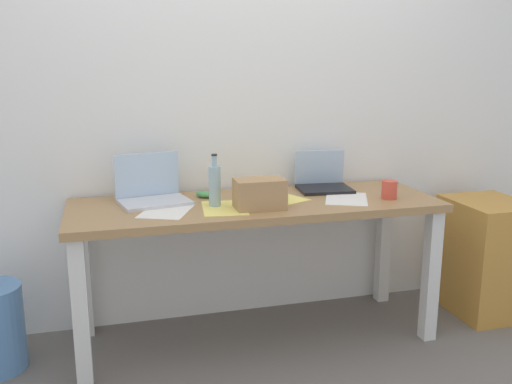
% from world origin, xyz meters
% --- Properties ---
extents(ground_plane, '(8.00, 8.00, 0.00)m').
position_xyz_m(ground_plane, '(0.00, 0.00, 0.00)').
color(ground_plane, slate).
extents(back_wall, '(5.20, 0.08, 2.60)m').
position_xyz_m(back_wall, '(0.00, 0.38, 1.30)').
color(back_wall, white).
rests_on(back_wall, ground).
extents(desk, '(1.87, 0.64, 0.75)m').
position_xyz_m(desk, '(0.00, 0.00, 0.64)').
color(desk, '#A37A4C').
rests_on(desk, ground).
extents(laptop_left, '(0.38, 0.31, 0.24)m').
position_xyz_m(laptop_left, '(-0.51, 0.12, 0.80)').
color(laptop_left, silver).
rests_on(laptop_left, desk).
extents(laptop_right, '(0.31, 0.27, 0.21)m').
position_xyz_m(laptop_right, '(0.44, 0.18, 0.79)').
color(laptop_right, black).
rests_on(laptop_right, desk).
extents(beer_bottle, '(0.06, 0.06, 0.26)m').
position_xyz_m(beer_bottle, '(-0.22, -0.04, 0.85)').
color(beer_bottle, '#99B7C1').
rests_on(beer_bottle, desk).
extents(computer_mouse, '(0.11, 0.12, 0.03)m').
position_xyz_m(computer_mouse, '(-0.24, 0.16, 0.76)').
color(computer_mouse, '#4C9E56').
rests_on(computer_mouse, desk).
extents(cardboard_box, '(0.24, 0.15, 0.15)m').
position_xyz_m(cardboard_box, '(-0.02, -0.14, 0.82)').
color(cardboard_box, tan).
rests_on(cardboard_box, desk).
extents(coffee_mug, '(0.08, 0.08, 0.09)m').
position_xyz_m(coffee_mug, '(0.69, -0.12, 0.80)').
color(coffee_mug, '#D84C38').
rests_on(coffee_mug, desk).
extents(paper_sheet_front_left, '(0.31, 0.36, 0.00)m').
position_xyz_m(paper_sheet_front_left, '(-0.46, -0.07, 0.75)').
color(paper_sheet_front_left, white).
rests_on(paper_sheet_front_left, desk).
extents(paper_sheet_near_back, '(0.31, 0.36, 0.00)m').
position_xyz_m(paper_sheet_near_back, '(0.13, 0.04, 0.75)').
color(paper_sheet_near_back, '#F4E06B').
rests_on(paper_sheet_near_back, desk).
extents(paper_yellow_folder, '(0.24, 0.32, 0.00)m').
position_xyz_m(paper_yellow_folder, '(-0.18, -0.09, 0.75)').
color(paper_yellow_folder, '#F4E06B').
rests_on(paper_yellow_folder, desk).
extents(paper_sheet_front_right, '(0.31, 0.36, 0.00)m').
position_xyz_m(paper_sheet_front_right, '(0.47, -0.07, 0.75)').
color(paper_sheet_front_right, white).
rests_on(paper_sheet_front_right, desk).
extents(filing_cabinet, '(0.40, 0.48, 0.67)m').
position_xyz_m(filing_cabinet, '(1.38, -0.03, 0.33)').
color(filing_cabinet, '#C68938').
rests_on(filing_cabinet, ground).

